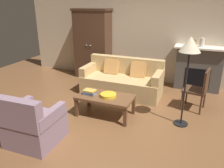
{
  "coord_description": "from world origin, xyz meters",
  "views": [
    {
      "loc": [
        1.57,
        -3.57,
        2.18
      ],
      "look_at": [
        -0.07,
        0.45,
        0.55
      ],
      "focal_mm": 35.68,
      "sensor_mm": 36.0,
      "label": 1
    }
  ],
  "objects_px": {
    "couch": "(122,81)",
    "fireplace": "(198,68)",
    "fruit_bowl": "(108,95)",
    "mantel_vase_bronze": "(194,43)",
    "side_chair_wooden": "(200,87)",
    "floor_lamp": "(190,50)",
    "armchair_near_left": "(33,126)",
    "book_stack": "(90,92)",
    "armoire": "(93,44)",
    "coffee_table": "(105,98)",
    "mantel_vase_cream": "(202,42)"
  },
  "relations": [
    {
      "from": "fruit_bowl",
      "to": "floor_lamp",
      "type": "relative_size",
      "value": 0.19
    },
    {
      "from": "mantel_vase_cream",
      "to": "floor_lamp",
      "type": "distance_m",
      "value": 1.99
    },
    {
      "from": "mantel_vase_bronze",
      "to": "fruit_bowl",
      "type": "bearing_deg",
      "value": -122.3
    },
    {
      "from": "coffee_table",
      "to": "book_stack",
      "type": "xyz_separation_m",
      "value": [
        -0.32,
        -0.04,
        0.1
      ]
    },
    {
      "from": "fruit_bowl",
      "to": "mantel_vase_bronze",
      "type": "height_order",
      "value": "mantel_vase_bronze"
    },
    {
      "from": "side_chair_wooden",
      "to": "fireplace",
      "type": "bearing_deg",
      "value": 93.67
    },
    {
      "from": "fruit_bowl",
      "to": "book_stack",
      "type": "distance_m",
      "value": 0.39
    },
    {
      "from": "fireplace",
      "to": "side_chair_wooden",
      "type": "distance_m",
      "value": 1.26
    },
    {
      "from": "mantel_vase_cream",
      "to": "side_chair_wooden",
      "type": "relative_size",
      "value": 0.24
    },
    {
      "from": "couch",
      "to": "fruit_bowl",
      "type": "height_order",
      "value": "couch"
    },
    {
      "from": "couch",
      "to": "book_stack",
      "type": "xyz_separation_m",
      "value": [
        -0.25,
        -1.24,
        0.15
      ]
    },
    {
      "from": "armoire",
      "to": "mantel_vase_cream",
      "type": "xyz_separation_m",
      "value": [
        2.95,
        0.06,
        0.23
      ]
    },
    {
      "from": "coffee_table",
      "to": "side_chair_wooden",
      "type": "relative_size",
      "value": 1.22
    },
    {
      "from": "fireplace",
      "to": "floor_lamp",
      "type": "bearing_deg",
      "value": -94.76
    },
    {
      "from": "fireplace",
      "to": "mantel_vase_bronze",
      "type": "xyz_separation_m",
      "value": [
        -0.18,
        -0.02,
        0.64
      ]
    },
    {
      "from": "mantel_vase_bronze",
      "to": "side_chair_wooden",
      "type": "height_order",
      "value": "mantel_vase_bronze"
    },
    {
      "from": "mantel_vase_cream",
      "to": "floor_lamp",
      "type": "height_order",
      "value": "floor_lamp"
    },
    {
      "from": "couch",
      "to": "mantel_vase_cream",
      "type": "bearing_deg",
      "value": 30.02
    },
    {
      "from": "fireplace",
      "to": "floor_lamp",
      "type": "distance_m",
      "value": 2.17
    },
    {
      "from": "couch",
      "to": "side_chair_wooden",
      "type": "distance_m",
      "value": 1.8
    },
    {
      "from": "fireplace",
      "to": "coffee_table",
      "type": "xyz_separation_m",
      "value": [
        -1.62,
        -2.2,
        -0.2
      ]
    },
    {
      "from": "couch",
      "to": "fruit_bowl",
      "type": "distance_m",
      "value": 1.22
    },
    {
      "from": "armchair_near_left",
      "to": "book_stack",
      "type": "bearing_deg",
      "value": 73.46
    },
    {
      "from": "coffee_table",
      "to": "book_stack",
      "type": "height_order",
      "value": "book_stack"
    },
    {
      "from": "book_stack",
      "to": "armchair_near_left",
      "type": "xyz_separation_m",
      "value": [
        -0.37,
        -1.25,
        -0.15
      ]
    },
    {
      "from": "floor_lamp",
      "to": "couch",
      "type": "bearing_deg",
      "value": 146.93
    },
    {
      "from": "coffee_table",
      "to": "armoire",
      "type": "bearing_deg",
      "value": 122.02
    },
    {
      "from": "fireplace",
      "to": "mantel_vase_bronze",
      "type": "distance_m",
      "value": 0.66
    },
    {
      "from": "armchair_near_left",
      "to": "fruit_bowl",
      "type": "bearing_deg",
      "value": 59.57
    },
    {
      "from": "floor_lamp",
      "to": "mantel_vase_cream",
      "type": "bearing_deg",
      "value": 85.2
    },
    {
      "from": "coffee_table",
      "to": "mantel_vase_cream",
      "type": "height_order",
      "value": "mantel_vase_cream"
    },
    {
      "from": "couch",
      "to": "floor_lamp",
      "type": "xyz_separation_m",
      "value": [
        1.53,
        -0.99,
        1.1
      ]
    },
    {
      "from": "coffee_table",
      "to": "floor_lamp",
      "type": "relative_size",
      "value": 0.67
    },
    {
      "from": "book_stack",
      "to": "armchair_near_left",
      "type": "bearing_deg",
      "value": -106.54
    },
    {
      "from": "fruit_bowl",
      "to": "side_chair_wooden",
      "type": "distance_m",
      "value": 1.89
    },
    {
      "from": "fireplace",
      "to": "mantel_vase_bronze",
      "type": "bearing_deg",
      "value": -174.31
    },
    {
      "from": "fireplace",
      "to": "fruit_bowl",
      "type": "relative_size",
      "value": 3.96
    },
    {
      "from": "book_stack",
      "to": "armchair_near_left",
      "type": "relative_size",
      "value": 0.29
    },
    {
      "from": "couch",
      "to": "armchair_near_left",
      "type": "distance_m",
      "value": 2.57
    },
    {
      "from": "side_chair_wooden",
      "to": "mantel_vase_bronze",
      "type": "bearing_deg",
      "value": 101.9
    },
    {
      "from": "mantel_vase_bronze",
      "to": "armoire",
      "type": "bearing_deg",
      "value": -178.76
    },
    {
      "from": "side_chair_wooden",
      "to": "floor_lamp",
      "type": "distance_m",
      "value": 1.19
    },
    {
      "from": "mantel_vase_bronze",
      "to": "floor_lamp",
      "type": "xyz_separation_m",
      "value": [
        0.01,
        -1.97,
        0.21
      ]
    },
    {
      "from": "armoire",
      "to": "mantel_vase_bronze",
      "type": "distance_m",
      "value": 2.78
    },
    {
      "from": "armoire",
      "to": "mantel_vase_bronze",
      "type": "height_order",
      "value": "armoire"
    },
    {
      "from": "couch",
      "to": "armchair_near_left",
      "type": "bearing_deg",
      "value": -104.05
    },
    {
      "from": "floor_lamp",
      "to": "coffee_table",
      "type": "bearing_deg",
      "value": -171.89
    },
    {
      "from": "fruit_bowl",
      "to": "armchair_near_left",
      "type": "bearing_deg",
      "value": -120.43
    },
    {
      "from": "couch",
      "to": "fireplace",
      "type": "bearing_deg",
      "value": 30.47
    },
    {
      "from": "armoire",
      "to": "mantel_vase_bronze",
      "type": "relative_size",
      "value": 11.58
    }
  ]
}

